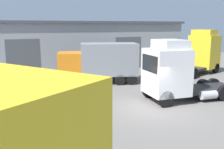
{
  "coord_description": "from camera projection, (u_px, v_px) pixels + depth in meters",
  "views": [
    {
      "loc": [
        -7.86,
        -12.42,
        4.9
      ],
      "look_at": [
        -0.88,
        3.63,
        1.6
      ],
      "focal_mm": 42.0,
      "sensor_mm": 36.0,
      "label": 1
    }
  ],
  "objects": [
    {
      "name": "ground_plane",
      "position": [
        151.0,
        111.0,
        15.18
      ],
      "size": [
        60.0,
        60.0,
        0.0
      ],
      "primitive_type": "plane",
      "color": "slate"
    },
    {
      "name": "warehouse_building",
      "position": [
        72.0,
        45.0,
        30.19
      ],
      "size": [
        26.3,
        6.94,
        5.34
      ],
      "color": "#93999E",
      "rests_on": "ground_plane"
    },
    {
      "name": "tractor_unit_white",
      "position": [
        173.0,
        73.0,
        16.94
      ],
      "size": [
        6.54,
        3.06,
        4.01
      ],
      "rotation": [
        0.0,
        0.0,
        3.05
      ],
      "color": "silver",
      "rests_on": "ground_plane"
    },
    {
      "name": "box_truck_orange",
      "position": [
        100.0,
        61.0,
        22.31
      ],
      "size": [
        7.06,
        4.2,
        3.4
      ],
      "rotation": [
        0.0,
        0.0,
        2.85
      ],
      "color": "orange",
      "rests_on": "ground_plane"
    },
    {
      "name": "tractor_unit_yellow",
      "position": [
        202.0,
        53.0,
        26.99
      ],
      "size": [
        6.94,
        4.57,
        4.46
      ],
      "rotation": [
        0.0,
        0.0,
        0.35
      ],
      "color": "yellow",
      "rests_on": "ground_plane"
    },
    {
      "name": "oil_drum",
      "position": [
        96.0,
        108.0,
        14.38
      ],
      "size": [
        0.58,
        0.58,
        0.88
      ],
      "color": "#B22D23",
      "rests_on": "ground_plane"
    }
  ]
}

